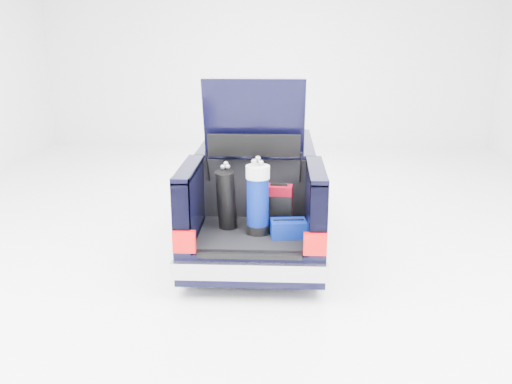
{
  "coord_description": "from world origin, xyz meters",
  "views": [
    {
      "loc": [
        0.34,
        -7.83,
        2.99
      ],
      "look_at": [
        0.0,
        -0.5,
        0.83
      ],
      "focal_mm": 38.0,
      "sensor_mm": 36.0,
      "label": 1
    }
  ],
  "objects_px": {
    "blue_golf_bag": "(258,199)",
    "blue_duffel": "(288,228)",
    "red_suitcase": "(279,206)",
    "black_golf_bag": "(226,200)",
    "car": "(258,191)"
  },
  "relations": [
    {
      "from": "blue_golf_bag",
      "to": "blue_duffel",
      "type": "distance_m",
      "value": 0.52
    },
    {
      "from": "blue_duffel",
      "to": "red_suitcase",
      "type": "bearing_deg",
      "value": 101.93
    },
    {
      "from": "black_golf_bag",
      "to": "blue_duffel",
      "type": "xyz_separation_m",
      "value": [
        0.78,
        -0.23,
        -0.29
      ]
    },
    {
      "from": "car",
      "to": "blue_golf_bag",
      "type": "relative_size",
      "value": 4.78
    },
    {
      "from": "red_suitcase",
      "to": "black_golf_bag",
      "type": "relative_size",
      "value": 0.65
    },
    {
      "from": "red_suitcase",
      "to": "car",
      "type": "bearing_deg",
      "value": 108.7
    },
    {
      "from": "car",
      "to": "blue_duffel",
      "type": "xyz_separation_m",
      "value": [
        0.45,
        -1.72,
        0.03
      ]
    },
    {
      "from": "blue_golf_bag",
      "to": "blue_duffel",
      "type": "bearing_deg",
      "value": 0.83
    },
    {
      "from": "car",
      "to": "blue_duffel",
      "type": "relative_size",
      "value": 10.26
    },
    {
      "from": "car",
      "to": "black_golf_bag",
      "type": "distance_m",
      "value": 1.56
    },
    {
      "from": "car",
      "to": "blue_golf_bag",
      "type": "distance_m",
      "value": 1.67
    },
    {
      "from": "black_golf_bag",
      "to": "blue_golf_bag",
      "type": "height_order",
      "value": "blue_golf_bag"
    },
    {
      "from": "black_golf_bag",
      "to": "blue_duffel",
      "type": "distance_m",
      "value": 0.86
    },
    {
      "from": "red_suitcase",
      "to": "blue_golf_bag",
      "type": "height_order",
      "value": "blue_golf_bag"
    },
    {
      "from": "red_suitcase",
      "to": "blue_golf_bag",
      "type": "xyz_separation_m",
      "value": [
        -0.26,
        -0.28,
        0.17
      ]
    }
  ]
}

